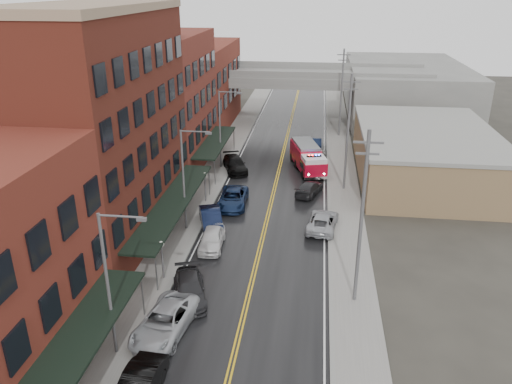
{
  "coord_description": "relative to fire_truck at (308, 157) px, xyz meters",
  "views": [
    {
      "loc": [
        4.15,
        -13.95,
        19.85
      ],
      "look_at": [
        -0.92,
        26.09,
        3.0
      ],
      "focal_mm": 35.0,
      "sensor_mm": 36.0,
      "label": 1
    }
  ],
  "objects": [
    {
      "name": "parked_car_right_0",
      "position": [
        1.75,
        -14.87,
        -0.86
      ],
      "size": [
        3.11,
        5.5,
        1.45
      ],
      "primitive_type": "imported",
      "rotation": [
        0.0,
        0.0,
        3.0
      ],
      "color": "#A3A6AB",
      "rests_on": "ground"
    },
    {
      "name": "sidewalk_right",
      "position": [
        4.05,
        -10.51,
        -1.51
      ],
      "size": [
        3.0,
        160.0,
        0.15
      ],
      "primitive_type": "cube",
      "color": "slate",
      "rests_on": "ground"
    },
    {
      "name": "parked_car_right_1",
      "position": [
        0.39,
        -7.18,
        -0.91
      ],
      "size": [
        3.23,
        4.98,
        1.34
      ],
      "primitive_type": "imported",
      "rotation": [
        0.0,
        0.0,
        2.82
      ],
      "color": "#232426",
      "rests_on": "ground"
    },
    {
      "name": "overpass",
      "position": [
        -3.25,
        21.49,
        4.4
      ],
      "size": [
        40.0,
        10.0,
        7.5
      ],
      "color": "slate",
      "rests_on": "ground"
    },
    {
      "name": "globe_lamp_1",
      "position": [
        -9.65,
        -24.51,
        0.73
      ],
      "size": [
        0.44,
        0.44,
        3.12
      ],
      "color": "#59595B",
      "rests_on": "ground"
    },
    {
      "name": "curb_left",
      "position": [
        -8.9,
        -10.51,
        -1.51
      ],
      "size": [
        0.3,
        160.0,
        0.15
      ],
      "primitive_type": "cube",
      "color": "gray",
      "rests_on": "ground"
    },
    {
      "name": "road",
      "position": [
        -3.25,
        -10.51,
        -1.57
      ],
      "size": [
        11.0,
        160.0,
        0.02
      ],
      "primitive_type": "cube",
      "color": "black",
      "rests_on": "ground"
    },
    {
      "name": "fire_truck",
      "position": [
        0.0,
        0.0,
        0.0
      ],
      "size": [
        4.79,
        8.39,
        2.92
      ],
      "rotation": [
        0.0,
        0.0,
        0.27
      ],
      "color": "#A90720",
      "rests_on": "ground"
    },
    {
      "name": "parked_car_left_2",
      "position": [
        -7.77,
        -30.31,
        -0.77
      ],
      "size": [
        3.51,
        6.17,
        1.63
      ],
      "primitive_type": "imported",
      "rotation": [
        0.0,
        0.0,
        -0.14
      ],
      "color": "#AAADB2",
      "rests_on": "ground"
    },
    {
      "name": "parked_car_left_4",
      "position": [
        -7.16,
        -19.31,
        -0.81
      ],
      "size": [
        2.07,
        4.65,
        1.56
      ],
      "primitive_type": "imported",
      "rotation": [
        0.0,
        0.0,
        0.05
      ],
      "color": "silver",
      "rests_on": "ground"
    },
    {
      "name": "parked_car_left_5",
      "position": [
        -7.98,
        -15.8,
        -0.77
      ],
      "size": [
        3.2,
        5.2,
        1.62
      ],
      "primitive_type": "imported",
      "rotation": [
        0.0,
        0.0,
        0.33
      ],
      "color": "black",
      "rests_on": "ground"
    },
    {
      "name": "right_far_block",
      "position": [
        14.75,
        29.49,
        2.42
      ],
      "size": [
        18.0,
        30.0,
        8.0
      ],
      "primitive_type": "cube",
      "color": "slate",
      "rests_on": "ground"
    },
    {
      "name": "parked_car_left_6",
      "position": [
        -6.85,
        -10.96,
        -0.8
      ],
      "size": [
        2.83,
        5.76,
        1.57
      ],
      "primitive_type": "imported",
      "rotation": [
        0.0,
        0.0,
        0.04
      ],
      "color": "#122347",
      "rests_on": "ground"
    },
    {
      "name": "brick_building_far",
      "position": [
        -16.55,
        17.49,
        4.42
      ],
      "size": [
        9.0,
        20.0,
        12.0
      ],
      "primitive_type": "cube",
      "color": "maroon",
      "rests_on": "ground"
    },
    {
      "name": "parked_car_right_2",
      "position": [
        1.16,
        3.86,
        -0.91
      ],
      "size": [
        2.01,
        4.12,
        1.36
      ],
      "primitive_type": "imported",
      "rotation": [
        0.0,
        0.0,
        3.04
      ],
      "color": "#BEBEBE",
      "rests_on": "ground"
    },
    {
      "name": "utility_pole_1",
      "position": [
        3.95,
        -5.51,
        4.72
      ],
      "size": [
        1.8,
        0.24,
        12.0
      ],
      "color": "#59595B",
      "rests_on": "ground"
    },
    {
      "name": "street_lamp_2",
      "position": [
        -9.8,
        -0.51,
        3.6
      ],
      "size": [
        2.64,
        0.22,
        9.0
      ],
      "color": "#59595B",
      "rests_on": "ground"
    },
    {
      "name": "brick_building_c",
      "position": [
        -16.55,
        -0.01,
        5.92
      ],
      "size": [
        9.0,
        15.0,
        15.0
      ],
      "primitive_type": "cube",
      "color": "maroon",
      "rests_on": "ground"
    },
    {
      "name": "utility_pole_0",
      "position": [
        3.95,
        -25.51,
        4.72
      ],
      "size": [
        1.8,
        0.24,
        12.0
      ],
      "color": "#59595B",
      "rests_on": "ground"
    },
    {
      "name": "awning_2",
      "position": [
        -10.74,
        -0.01,
        1.4
      ],
      "size": [
        2.6,
        13.0,
        3.09
      ],
      "color": "black",
      "rests_on": "ground"
    },
    {
      "name": "street_lamp_1",
      "position": [
        -9.8,
        -16.51,
        3.6
      ],
      "size": [
        2.64,
        0.22,
        9.0
      ],
      "color": "#59595B",
      "rests_on": "ground"
    },
    {
      "name": "parked_car_right_3",
      "position": [
        0.76,
        8.49,
        -0.87
      ],
      "size": [
        1.6,
        4.37,
        1.43
      ],
      "primitive_type": "imported",
      "rotation": [
        0.0,
        0.0,
        3.16
      ],
      "color": "black",
      "rests_on": "ground"
    },
    {
      "name": "sidewalk_left",
      "position": [
        -10.55,
        -10.51,
        -1.51
      ],
      "size": [
        3.0,
        160.0,
        0.15
      ],
      "primitive_type": "cube",
      "color": "slate",
      "rests_on": "ground"
    },
    {
      "name": "awning_0",
      "position": [
        -10.74,
        -36.51,
        1.41
      ],
      "size": [
        2.6,
        16.0,
        3.09
      ],
      "color": "black",
      "rests_on": "ground"
    },
    {
      "name": "brick_building_b",
      "position": [
        -16.55,
        -17.51,
        7.42
      ],
      "size": [
        9.0,
        20.0,
        18.0
      ],
      "primitive_type": "cube",
      "color": "#4D1814",
      "rests_on": "ground"
    },
    {
      "name": "parked_car_left_3",
      "position": [
        -7.18,
        -26.62,
        -0.84
      ],
      "size": [
        3.54,
        5.49,
        1.48
      ],
      "primitive_type": "imported",
      "rotation": [
        0.0,
        0.0,
        0.31
      ],
      "color": "#242426",
      "rests_on": "ground"
    },
    {
      "name": "utility_pole_2",
      "position": [
        3.95,
        14.49,
        4.72
      ],
      "size": [
        1.8,
        0.24,
        12.0
      ],
      "color": "#59595B",
      "rests_on": "ground"
    },
    {
      "name": "curb_right",
      "position": [
        2.4,
        -10.51,
        -1.51
      ],
      "size": [
        0.3,
        160.0,
        0.15
      ],
      "primitive_type": "cube",
      "color": "gray",
      "rests_on": "ground"
    },
    {
      "name": "parked_car_left_7",
      "position": [
        -8.25,
        -1.31,
        -0.78
      ],
      "size": [
        3.98,
        5.94,
        1.6
      ],
      "primitive_type": "imported",
      "rotation": [
        0.0,
        0.0,
        0.35
      ],
      "color": "black",
      "rests_on": "ground"
    },
    {
      "name": "tan_building",
      "position": [
        12.75,
        -0.51,
        0.92
      ],
      "size": [
        14.0,
        22.0,
        5.0
      ],
      "primitive_type": "cube",
      "color": "olive",
      "rests_on": "ground"
    },
    {
      "name": "street_lamp_0",
      "position": [
        -9.8,
        -32.51,
        3.6
      ],
      "size": [
        2.64,
        0.22,
        9.0
      ],
      "color": "#59595B",
      "rests_on": "ground"
    },
    {
      "name": "globe_lamp_2",
      "position": [
        -9.65,
        -10.51,
        0.73
      ],
      "size": [
        0.44,
        0.44,
        3.12
      ],
      "color": "#59595B",
      "rests_on": "ground"
    },
    {
      "name": "awning_1",
      "position": [
        -10.74,
        -17.51,
        1.41
      ],
      "size": [
        2.6,
        18.0,
        3.09
      ],
      "color": "black",
      "rests_on": "ground"
    }
  ]
}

